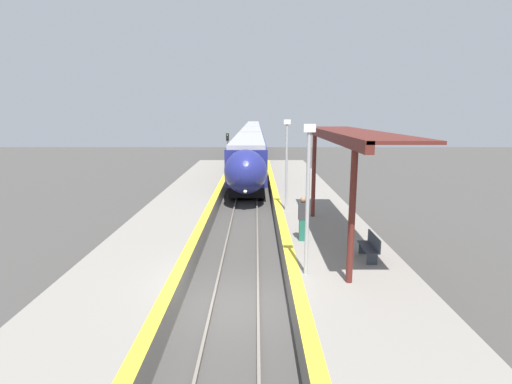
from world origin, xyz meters
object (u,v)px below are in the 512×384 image
at_px(person_waiting, 304,218).
at_px(train, 253,137).
at_px(platform_bench, 372,246).
at_px(railway_signal, 229,150).
at_px(lamppost_mid, 288,158).
at_px(lamppost_near, 309,190).

bearing_deg(person_waiting, train, 93.01).
bearing_deg(platform_bench, train, 95.32).
bearing_deg(train, railway_signal, -94.76).
bearing_deg(railway_signal, lamppost_mid, -76.36).
height_order(platform_bench, lamppost_near, lamppost_near).
height_order(train, platform_bench, train).
relative_size(train, lamppost_mid, 16.95).
xyz_separation_m(platform_bench, person_waiting, (-2.16, 2.07, 0.49)).
height_order(train, railway_signal, railway_signal).
bearing_deg(lamppost_mid, platform_bench, -71.59).
bearing_deg(train, lamppost_near, -87.50).
height_order(lamppost_near, lamppost_mid, same).
relative_size(platform_bench, lamppost_near, 0.30).
bearing_deg(lamppost_mid, railway_signal, 103.64).
relative_size(platform_bench, railway_signal, 0.35).
relative_size(train, person_waiting, 44.15).
height_order(person_waiting, railway_signal, railway_signal).
bearing_deg(lamppost_near, platform_bench, 29.09).
distance_m(person_waiting, lamppost_near, 3.88).
bearing_deg(train, platform_bench, -84.68).
xyz_separation_m(person_waiting, railway_signal, (-4.62, 23.14, 0.64)).
xyz_separation_m(train, platform_bench, (4.69, -50.30, -0.86)).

